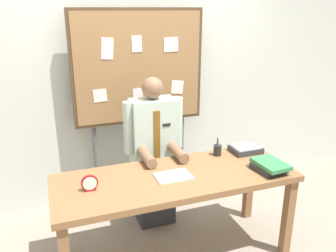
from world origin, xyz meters
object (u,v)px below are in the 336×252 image
Objects in this scene: open_notebook at (173,176)px; paper_tray at (246,149)px; person at (154,158)px; desk_clock at (90,184)px; desk at (175,185)px; book_stack at (270,166)px; bulletin_board at (139,70)px; pen_holder at (217,150)px.

paper_tray is at bearing 16.45° from open_notebook.
person reaches higher than desk_clock.
paper_tray is (0.76, 0.21, 0.12)m from desk.
bulletin_board is at bearing 121.94° from book_stack.
pen_holder is (0.51, 0.26, 0.04)m from open_notebook.
bulletin_board is at bearing 122.95° from pen_holder.
bulletin_board is (-0.00, 0.43, 0.75)m from person.
person reaches higher than paper_tray.
bulletin_board is 1.34m from desk_clock.
book_stack is at bearing -94.23° from paper_tray.
person is 0.84m from paper_tray.
pen_holder is at bearing 26.46° from open_notebook.
person is at bearing 134.70° from book_stack.
paper_tray is at bearing -24.18° from person.
bulletin_board is at bearing 56.65° from desk_clock.
bulletin_board is 7.61× the size of paper_tray.
bulletin_board reaches higher than person.
desk_clock is at bearing 179.27° from open_notebook.
pen_holder is at bearing -33.13° from person.
person is 0.58m from open_notebook.
bulletin_board reaches higher than desk.
person is at bearing 40.69° from desk_clock.
book_stack is at bearing -58.06° from bulletin_board.
person reaches higher than book_stack.
pen_holder is (-0.24, 0.42, 0.01)m from book_stack.
desk is 0.76m from book_stack.
book_stack is (0.73, -1.17, -0.62)m from bulletin_board.
paper_tray is at bearing 85.77° from book_stack.
pen_holder is (1.14, 0.25, -0.01)m from desk_clock.
desk is at bearing -154.19° from pen_holder.
book_stack is 0.78m from open_notebook.
pen_holder is at bearing 12.20° from desk_clock.
desk_clock is 1.17m from pen_holder.
person is 4.82× the size of book_stack.
bulletin_board is 1.26m from paper_tray.
bulletin_board reaches higher than book_stack.
desk is at bearing -164.40° from paper_tray.
desk_clock is 0.75× the size of pen_holder.
desk_clock is (-1.39, 0.17, 0.01)m from book_stack.
desk_clock reaches higher than book_stack.
paper_tray reaches higher than desk.
desk_clock is at bearing -139.31° from person.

